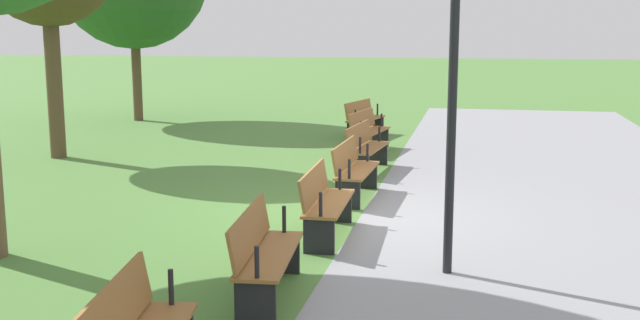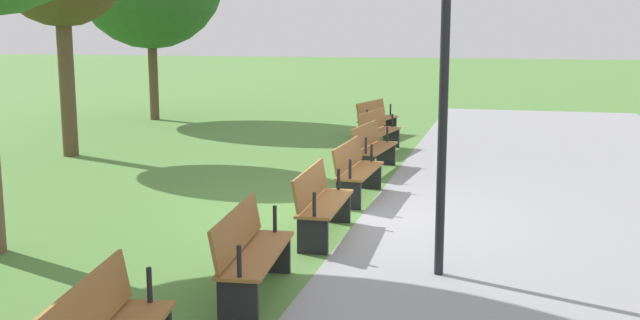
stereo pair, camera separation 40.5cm
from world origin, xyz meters
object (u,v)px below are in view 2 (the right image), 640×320
at_px(bench_2, 373,147).
at_px(bench_3, 356,169).
at_px(lamp_post, 445,40).
at_px(bench_0, 376,118).
at_px(bench_5, 250,252).
at_px(bench_4, 321,201).
at_px(bench_1, 378,131).

distance_m(bench_2, bench_3, 2.30).
distance_m(bench_3, lamp_post, 4.34).
bearing_deg(bench_0, bench_5, 16.47).
height_order(bench_4, lamp_post, lamp_post).
bearing_deg(bench_4, bench_1, -178.18).
relative_size(bench_1, bench_5, 1.01).
bearing_deg(bench_5, bench_0, 178.16).
bearing_deg(lamp_post, bench_2, -162.90).
bearing_deg(bench_2, bench_0, -165.38).
xyz_separation_m(bench_1, bench_4, (6.88, 0.44, 0.00)).
bearing_deg(lamp_post, bench_5, -56.88).
bearing_deg(lamp_post, bench_1, -165.61).
xyz_separation_m(bench_0, bench_4, (9.15, 0.88, 0.00)).
bearing_deg(lamp_post, bench_0, -166.36).
relative_size(bench_3, bench_4, 1.00).
relative_size(bench_1, bench_4, 1.02).
relative_size(bench_1, bench_2, 1.01).
bearing_deg(bench_1, bench_2, 16.45).
relative_size(bench_2, bench_5, 1.00).
bearing_deg(bench_4, bench_3, 178.17).
distance_m(bench_5, lamp_post, 2.96).
xyz_separation_m(bench_1, bench_3, (4.58, 0.44, 0.00)).
height_order(bench_1, bench_4, same).
xyz_separation_m(bench_5, lamp_post, (-1.15, 1.77, 2.08)).
bearing_deg(lamp_post, bench_4, -125.22).
height_order(bench_3, bench_4, same).
relative_size(bench_0, bench_5, 1.02).
bearing_deg(bench_4, bench_5, -5.48).
height_order(bench_3, lamp_post, lamp_post).
distance_m(bench_3, bench_4, 2.30).
relative_size(bench_0, bench_4, 1.03).
distance_m(bench_0, bench_2, 4.60).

